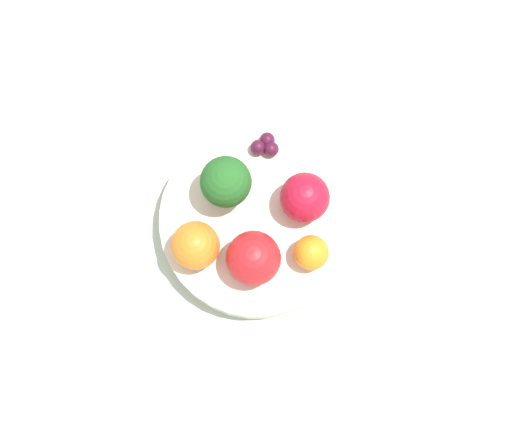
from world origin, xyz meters
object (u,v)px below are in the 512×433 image
at_px(broccoli, 226,182).
at_px(orange_front, 311,253).
at_px(orange_back, 195,246).
at_px(grape_cluster, 265,145).
at_px(bowl, 256,222).
at_px(apple_green, 305,197).
at_px(apple_red, 253,258).

xyz_separation_m(broccoli, orange_front, (-0.06, 0.09, -0.02)).
height_order(orange_back, grape_cluster, orange_back).
bearing_deg(bowl, grape_cluster, -115.28).
bearing_deg(orange_back, orange_front, 159.12).
bearing_deg(orange_front, apple_green, -101.61).
distance_m(bowl, orange_front, 0.08).
height_order(apple_red, orange_back, apple_red).
distance_m(bowl, grape_cluster, 0.08).
distance_m(apple_green, orange_back, 0.12).
bearing_deg(orange_back, apple_red, 149.03).
relative_size(bowl, broccoli, 3.22).
xyz_separation_m(broccoli, orange_back, (0.05, 0.05, -0.01)).
xyz_separation_m(orange_front, orange_back, (0.11, -0.04, 0.01)).
height_order(bowl, broccoli, broccoli).
xyz_separation_m(bowl, broccoli, (0.02, -0.04, 0.05)).
bearing_deg(orange_back, apple_green, -173.73).
bearing_deg(bowl, broccoli, -62.00).
height_order(bowl, apple_green, apple_green).
xyz_separation_m(orange_front, grape_cluster, (0.01, -0.12, -0.01)).
xyz_separation_m(apple_green, grape_cluster, (0.02, -0.07, -0.02)).
bearing_deg(broccoli, orange_back, 46.25).
bearing_deg(apple_green, grape_cluster, -75.38).
bearing_deg(apple_green, broccoli, -27.37).
bearing_deg(bowl, orange_back, 10.89).
distance_m(broccoli, apple_red, 0.08).
bearing_deg(apple_red, grape_cluster, -113.72).
height_order(bowl, apple_red, apple_red).
relative_size(bowl, grape_cluster, 7.03).
xyz_separation_m(bowl, grape_cluster, (-0.03, -0.07, 0.02)).
relative_size(broccoli, apple_green, 1.23).
distance_m(orange_front, grape_cluster, 0.13).
xyz_separation_m(bowl, apple_green, (-0.05, -0.00, 0.04)).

